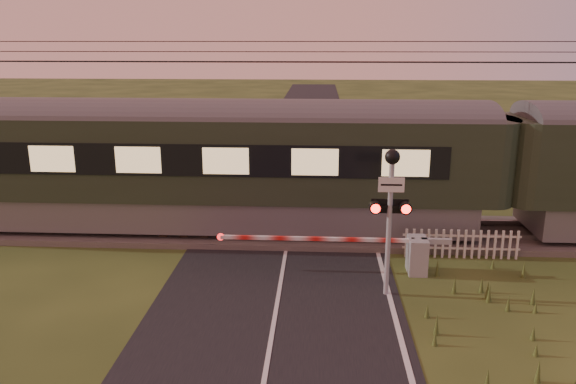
# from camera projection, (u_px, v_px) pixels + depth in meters

# --- Properties ---
(ground) EXTENTS (160.00, 160.00, 0.00)m
(ground) POSITION_uv_depth(u_px,v_px,m) (272.00, 332.00, 12.21)
(ground) COLOR #2A3A16
(ground) RESTS_ON ground
(road) EXTENTS (6.00, 140.00, 0.03)m
(road) POSITION_uv_depth(u_px,v_px,m) (272.00, 337.00, 11.98)
(road) COLOR black
(road) RESTS_ON ground
(track_bed) EXTENTS (140.00, 3.40, 0.39)m
(track_bed) POSITION_uv_depth(u_px,v_px,m) (289.00, 231.00, 18.45)
(track_bed) COLOR #47423D
(track_bed) RESTS_ON ground
(overhead_wires) EXTENTS (120.00, 0.62, 0.62)m
(overhead_wires) POSITION_uv_depth(u_px,v_px,m) (289.00, 54.00, 16.97)
(overhead_wires) COLOR black
(overhead_wires) RESTS_ON ground
(train) EXTENTS (43.32, 2.99, 4.04)m
(train) POSITION_uv_depth(u_px,v_px,m) (503.00, 167.00, 17.49)
(train) COLOR slate
(train) RESTS_ON ground
(boom_gate) EXTENTS (6.37, 0.76, 1.01)m
(boom_gate) POSITION_uv_depth(u_px,v_px,m) (405.00, 253.00, 15.23)
(boom_gate) COLOR gray
(boom_gate) RESTS_ON ground
(crossing_signal) EXTENTS (0.94, 0.37, 3.69)m
(crossing_signal) POSITION_uv_depth(u_px,v_px,m) (390.00, 197.00, 13.35)
(crossing_signal) COLOR gray
(crossing_signal) RESTS_ON ground
(picket_fence) EXTENTS (3.38, 0.07, 0.87)m
(picket_fence) POSITION_uv_depth(u_px,v_px,m) (461.00, 244.00, 16.24)
(picket_fence) COLOR silver
(picket_fence) RESTS_ON ground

